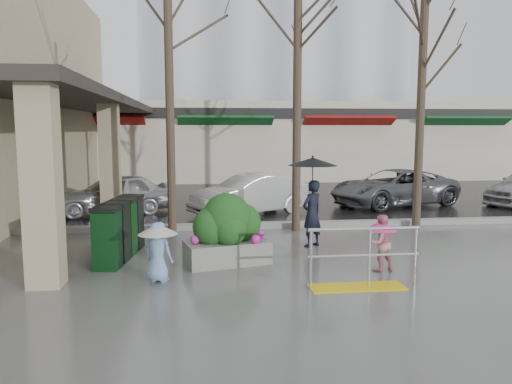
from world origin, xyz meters
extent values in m
plane|color=#51514F|center=(0.00, 0.00, 0.00)|extent=(120.00, 120.00, 0.00)
cube|color=black|center=(0.00, 22.00, 0.01)|extent=(120.00, 36.00, 0.01)
cube|color=gray|center=(0.00, 4.00, 0.07)|extent=(120.00, 0.30, 0.15)
cube|color=#2D2823|center=(-4.80, 8.00, 3.62)|extent=(2.80, 18.00, 0.25)
cube|color=tan|center=(-3.90, -0.50, 1.75)|extent=(0.55, 0.55, 3.50)
cube|color=tan|center=(-3.90, 6.00, 1.75)|extent=(0.55, 0.55, 3.50)
cube|color=beige|center=(2.00, 18.00, 2.00)|extent=(34.00, 6.00, 4.00)
cube|color=maroon|center=(-6.00, 15.10, 2.85)|extent=(4.50, 1.68, 0.87)
cube|color=#0F4C1E|center=(0.00, 15.10, 2.85)|extent=(4.50, 1.68, 0.87)
cube|color=maroon|center=(6.00, 15.10, 2.85)|extent=(4.50, 1.68, 0.87)
cube|color=#0F4C1E|center=(12.00, 15.10, 2.85)|extent=(4.50, 1.68, 0.87)
cube|color=black|center=(2.00, 15.10, 3.40)|extent=(34.00, 0.35, 0.50)
cube|color=yellow|center=(1.30, -1.20, 0.01)|extent=(1.60, 0.50, 0.02)
cylinder|color=silver|center=(0.50, -1.20, 0.50)|extent=(0.05, 0.05, 1.00)
cylinder|color=silver|center=(1.50, -1.20, 0.50)|extent=(0.05, 0.05, 1.00)
cylinder|color=silver|center=(2.30, -1.20, 0.50)|extent=(0.05, 0.05, 1.00)
cylinder|color=silver|center=(1.40, -1.20, 1.00)|extent=(1.90, 0.06, 0.06)
cylinder|color=silver|center=(1.40, -1.20, 0.55)|extent=(1.90, 0.04, 0.04)
cylinder|color=#382B21|center=(-2.00, 3.60, 3.40)|extent=(0.22, 0.22, 6.80)
cylinder|color=#382B21|center=(1.20, 3.60, 3.50)|extent=(0.22, 0.22, 7.00)
cylinder|color=#382B21|center=(4.50, 3.60, 3.25)|extent=(0.22, 0.22, 6.50)
imported|color=black|center=(1.21, 1.80, 0.76)|extent=(0.66, 0.61, 1.51)
cylinder|color=black|center=(1.21, 1.80, 1.54)|extent=(0.02, 0.02, 0.96)
cone|color=black|center=(1.21, 1.80, 1.93)|extent=(1.11, 1.11, 0.18)
sphere|color=black|center=(1.21, 1.80, 2.04)|extent=(0.05, 0.05, 0.05)
imported|color=pink|center=(2.04, -0.27, 0.53)|extent=(0.60, 0.52, 1.06)
cylinder|color=black|center=(2.04, -0.27, 0.73)|extent=(0.02, 0.02, 0.46)
cone|color=#F4268D|center=(2.04, -0.27, 0.87)|extent=(0.59, 0.59, 0.18)
sphere|color=black|center=(2.04, -0.27, 0.98)|extent=(0.05, 0.05, 0.05)
imported|color=#759CD0|center=(-2.03, -0.47, 0.53)|extent=(0.61, 0.54, 1.06)
cylinder|color=black|center=(-2.03, -0.47, 0.77)|extent=(0.02, 0.02, 0.49)
cone|color=beige|center=(-2.03, -0.47, 0.93)|extent=(0.69, 0.69, 0.18)
sphere|color=black|center=(-2.03, -0.47, 1.04)|extent=(0.05, 0.05, 0.05)
cube|color=slate|center=(-0.78, 0.56, 0.22)|extent=(1.76, 1.18, 0.45)
ellipsoid|color=#1A4616|center=(-0.78, 0.56, 0.89)|extent=(0.99, 0.89, 1.04)
sphere|color=#1A4616|center=(-1.10, 0.47, 0.77)|extent=(0.71, 0.71, 0.71)
sphere|color=#1A4616|center=(-0.47, 0.70, 0.78)|extent=(0.75, 0.75, 0.75)
cube|color=#0B3313|center=(-3.06, 0.44, 0.55)|extent=(0.51, 0.51, 1.11)
cube|color=black|center=(-3.06, 0.44, 1.16)|extent=(0.55, 0.55, 0.08)
cube|color=black|center=(-2.98, 0.98, 0.55)|extent=(0.51, 0.51, 1.11)
cube|color=black|center=(-2.98, 0.98, 1.16)|extent=(0.55, 0.55, 0.08)
cube|color=#0D3D13|center=(-2.90, 1.53, 0.55)|extent=(0.51, 0.51, 1.11)
cube|color=black|center=(-2.90, 1.53, 1.16)|extent=(0.55, 0.55, 0.08)
cube|color=black|center=(-2.82, 2.08, 0.55)|extent=(0.51, 0.51, 1.11)
cube|color=black|center=(-2.82, 2.08, 1.16)|extent=(0.55, 0.55, 0.08)
imported|color=#BBBBC0|center=(-3.99, 6.84, 0.63)|extent=(3.96, 2.42, 1.26)
imported|color=silver|center=(0.29, 6.21, 0.63)|extent=(4.01, 2.96, 1.26)
imported|color=#5A5C62|center=(5.40, 7.44, 0.63)|extent=(4.95, 3.35, 1.26)
camera|label=1|loc=(-1.32, -9.06, 2.64)|focal=35.00mm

